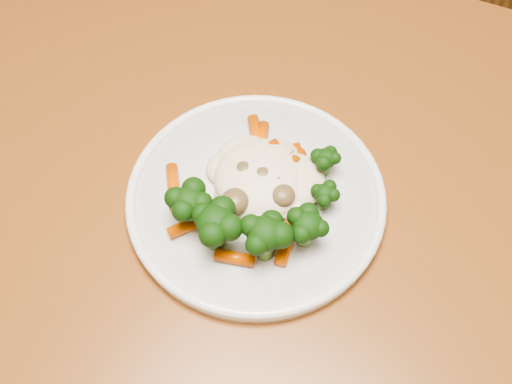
% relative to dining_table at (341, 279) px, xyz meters
% --- Properties ---
extents(dining_table, '(1.14, 0.78, 0.75)m').
position_rel_dining_table_xyz_m(dining_table, '(0.00, 0.00, 0.00)').
color(dining_table, brown).
rests_on(dining_table, ground).
extents(plate, '(0.25, 0.25, 0.01)m').
position_rel_dining_table_xyz_m(plate, '(-0.10, -0.00, 0.11)').
color(plate, white).
rests_on(plate, dining_table).
extents(meal, '(0.18, 0.18, 0.05)m').
position_rel_dining_table_xyz_m(meal, '(-0.09, -0.02, 0.14)').
color(meal, '#F1E3C0').
rests_on(meal, plate).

